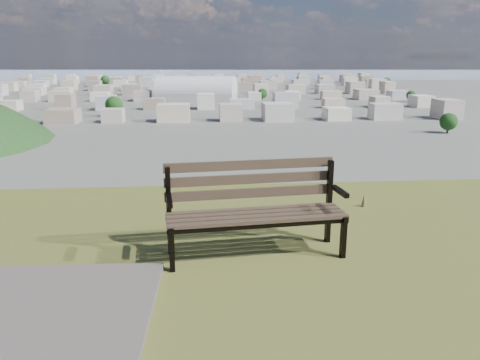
{
  "coord_description": "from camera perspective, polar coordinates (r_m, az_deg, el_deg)",
  "views": [
    {
      "loc": [
        0.16,
        -2.86,
        27.03
      ],
      "look_at": [
        0.7,
        3.67,
        25.3
      ],
      "focal_mm": 35.0,
      "sensor_mm": 36.0,
      "label": 1
    }
  ],
  "objects": [
    {
      "name": "bay_water",
      "position": [
        903.26,
        -4.92,
        13.02
      ],
      "size": [
        2400.0,
        700.0,
        0.12
      ],
      "primitive_type": "cube",
      "color": "#8998AF",
      "rests_on": "ground"
    },
    {
      "name": "arena",
      "position": [
        298.43,
        -5.35,
        10.46
      ],
      "size": [
        52.16,
        31.26,
        20.58
      ],
      "rotation": [
        0.0,
        0.0,
        -0.23
      ],
      "color": "beige",
      "rests_on": "ground"
    },
    {
      "name": "far_hills",
      "position": [
        1407.11,
        -7.51,
        14.6
      ],
      "size": [
        2050.0,
        340.0,
        60.0
      ],
      "color": "#949FB7",
      "rests_on": "ground"
    },
    {
      "name": "park_bench",
      "position": [
        4.9,
        1.73,
        -2.89
      ],
      "size": [
        1.89,
        0.77,
        0.96
      ],
      "rotation": [
        0.0,
        0.0,
        0.1
      ],
      "color": "#483629",
      "rests_on": "hilltop_mesa"
    },
    {
      "name": "city_trees",
      "position": [
        323.72,
        -9.64,
        10.65
      ],
      "size": [
        406.52,
        387.2,
        9.98
      ],
      "color": "#321F19",
      "rests_on": "ground"
    },
    {
      "name": "city_blocks",
      "position": [
        398.0,
        -4.89,
        11.35
      ],
      "size": [
        395.0,
        361.0,
        7.0
      ],
      "color": "beige",
      "rests_on": "ground"
    }
  ]
}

